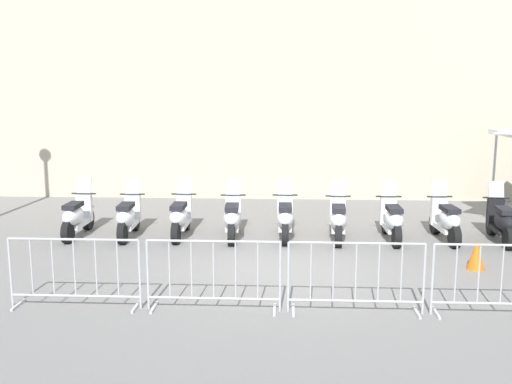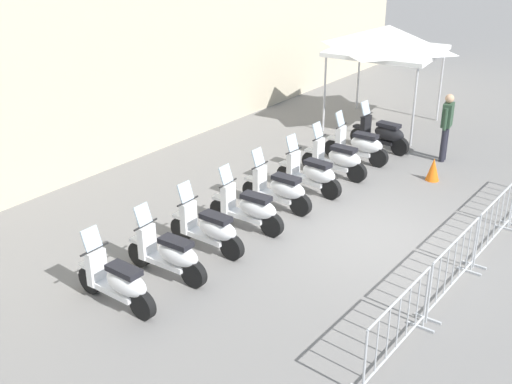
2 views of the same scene
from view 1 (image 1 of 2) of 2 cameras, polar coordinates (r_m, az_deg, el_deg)
ground_plane at (r=10.67m, az=2.77°, el=-7.64°), size 120.00×120.00×0.00m
motorcycle_0 at (r=13.48m, az=-17.00°, el=-2.31°), size 0.61×1.72×1.24m
motorcycle_1 at (r=13.12m, az=-12.32°, el=-2.44°), size 0.56×1.73×1.24m
motorcycle_2 at (r=12.93m, az=-7.36°, el=-2.46°), size 0.60×1.72×1.24m
motorcycle_3 at (r=12.72m, az=-2.31°, el=-2.59°), size 0.56×1.73×1.24m
motorcycle_4 at (r=12.73m, az=2.83°, el=-2.59°), size 0.59×1.72×1.24m
motorcycle_5 at (r=12.71m, az=7.97°, el=-2.70°), size 0.66×1.72×1.24m
motorcycle_6 at (r=12.87m, az=13.06°, el=-2.70°), size 0.59×1.72×1.24m
motorcycle_7 at (r=13.16m, az=17.96°, el=-2.66°), size 0.56×1.73×1.24m
motorcycle_8 at (r=13.43m, az=22.71°, el=-2.70°), size 0.67×1.72×1.24m
barrier_segment_0 at (r=9.20m, az=-17.16°, el=-7.59°), size 1.97×0.66×1.07m
barrier_segment_1 at (r=8.72m, az=-4.14°, el=-8.14°), size 1.97×0.66×1.07m
barrier_segment_2 at (r=8.72m, az=9.65°, el=-8.27°), size 1.97×0.66×1.07m
barrier_segment_3 at (r=9.20m, az=22.70°, el=-7.95°), size 1.97×0.66×1.07m
traffic_cone at (r=11.38m, az=20.57°, el=-5.71°), size 0.32×0.32×0.55m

